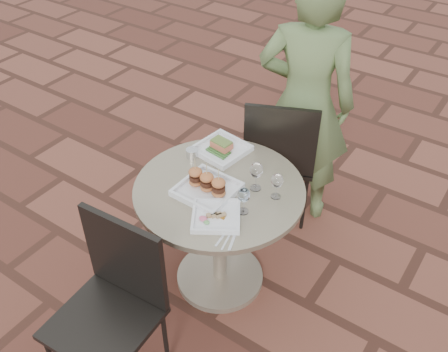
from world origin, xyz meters
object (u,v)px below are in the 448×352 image
Objects in this scene: chair_far at (280,151)px; plate_sliders at (207,186)px; diner at (305,104)px; cafe_table at (220,221)px; chair_near at (114,295)px; plate_tuna at (216,216)px; plate_salmon at (221,148)px.

chair_far reaches higher than plate_sliders.
diner reaches higher than plate_sliders.
diner is (0.05, 0.85, 0.35)m from cafe_table.
plate_sliders reaches higher than cafe_table.
chair_near is at bearing 67.85° from diner.
diner reaches higher than cafe_table.
chair_far is 0.33m from diner.
chair_far is 3.22× the size of plate_sliders.
chair_near reaches higher than plate_tuna.
plate_sliders is at bearing 138.22° from plate_tuna.
plate_tuna is (0.07, -1.05, -0.09)m from diner.
plate_tuna is (0.20, 0.53, 0.19)m from chair_near.
plate_tuna is at bearing 76.45° from diner.
plate_tuna is at bearing 65.30° from chair_near.
plate_sliders is (0.14, -0.33, 0.02)m from plate_salmon.
diner reaches higher than chair_near.
diner is 5.60× the size of plate_salmon.
plate_salmon is (-0.16, -0.42, 0.20)m from chair_far.
chair_far is at bearing 83.17° from chair_near.
plate_salmon is at bearing 44.99° from chair_far.
chair_far is at bearing 88.25° from plate_sliders.
diner is at bearing 81.43° from chair_near.
plate_salmon is (-0.09, 0.99, 0.20)m from chair_near.
plate_sliders reaches higher than plate_salmon.
plate_salmon is at bearing 91.38° from chair_near.
plate_sliders is 0.20m from plate_tuna.
plate_sliders is (-0.02, -0.75, 0.22)m from chair_far.
chair_far is 2.91× the size of plate_tuna.
plate_salmon reaches higher than cafe_table.
chair_near is 0.60m from plate_tuna.
plate_sliders is 0.90× the size of plate_tuna.
diner is at bearing -132.42° from chair_far.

